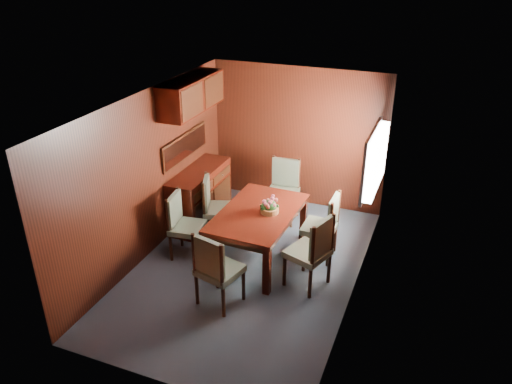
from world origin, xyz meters
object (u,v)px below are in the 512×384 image
at_px(dining_table, 258,218).
at_px(flower_centerpiece, 270,204).
at_px(chair_left_near, 182,222).
at_px(chair_right_near, 313,249).
at_px(sideboard, 200,196).
at_px(chair_head, 215,267).

bearing_deg(dining_table, flower_centerpiece, 13.23).
xyz_separation_m(dining_table, chair_left_near, (-1.05, -0.33, -0.10)).
bearing_deg(chair_right_near, chair_left_near, 107.44).
bearing_deg(flower_centerpiece, chair_right_near, -29.18).
bearing_deg(chair_left_near, dining_table, 99.63).
bearing_deg(sideboard, chair_left_near, -76.61).
height_order(sideboard, flower_centerpiece, flower_centerpiece).
relative_size(dining_table, chair_right_near, 1.55).
bearing_deg(sideboard, chair_right_near, -26.04).
bearing_deg(dining_table, chair_head, -92.66).
distance_m(sideboard, chair_head, 2.25).
distance_m(sideboard, chair_right_near, 2.46).
distance_m(dining_table, chair_right_near, 1.00).
bearing_deg(chair_left_near, chair_right_near, 80.43).
bearing_deg(dining_table, chair_right_near, -21.39).
xyz_separation_m(sideboard, chair_head, (1.20, -1.90, 0.13)).
bearing_deg(sideboard, flower_centerpiece, -24.32).
distance_m(sideboard, chair_left_near, 1.05).
relative_size(chair_left_near, flower_centerpiece, 3.63).
distance_m(chair_left_near, chair_right_near, 1.97).
bearing_deg(chair_left_near, flower_centerpiece, 98.89).
distance_m(chair_right_near, flower_centerpiece, 0.92).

